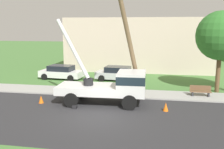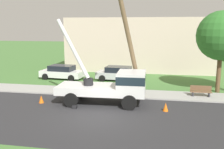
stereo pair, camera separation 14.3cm
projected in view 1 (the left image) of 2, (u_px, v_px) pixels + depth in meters
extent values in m
plane|color=#477538|center=(123.00, 78.00, 27.58)|extent=(120.00, 120.00, 0.00)
cube|color=#2B2B2D|center=(97.00, 117.00, 15.98)|extent=(80.00, 8.93, 0.01)
cube|color=#9E9E99|center=(113.00, 93.00, 21.57)|extent=(80.00, 2.65, 0.10)
cube|color=silver|center=(88.00, 89.00, 18.75)|extent=(4.38, 2.54, 0.55)
cube|color=silver|center=(132.00, 83.00, 18.22)|extent=(1.98, 2.46, 1.60)
cube|color=#19232D|center=(132.00, 78.00, 18.15)|extent=(2.00, 2.48, 0.56)
cylinder|color=black|center=(88.00, 82.00, 18.65)|extent=(0.70, 0.70, 0.50)
cylinder|color=silver|center=(73.00, 48.00, 19.04)|extent=(2.92, 1.57, 4.26)
cube|color=black|center=(75.00, 107.00, 17.60)|extent=(0.31, 0.31, 0.20)
cube|color=black|center=(85.00, 96.00, 20.42)|extent=(0.31, 0.31, 0.20)
cylinder|color=black|center=(129.00, 103.00, 17.25)|extent=(1.00, 0.30, 1.00)
cylinder|color=black|center=(132.00, 93.00, 19.59)|extent=(1.00, 0.30, 1.00)
cylinder|color=black|center=(71.00, 100.00, 17.81)|extent=(1.00, 0.30, 1.00)
cylinder|color=black|center=(80.00, 91.00, 20.15)|extent=(1.00, 0.30, 1.00)
cylinder|color=brown|center=(130.00, 42.00, 18.88)|extent=(2.15, 2.50, 8.69)
cone|color=orange|center=(166.00, 107.00, 17.07)|extent=(0.36, 0.36, 0.56)
cone|color=orange|center=(41.00, 99.00, 18.82)|extent=(0.36, 0.36, 0.56)
cone|color=orange|center=(133.00, 97.00, 19.50)|extent=(0.36, 0.36, 0.56)
cube|color=silver|center=(61.00, 74.00, 27.30)|extent=(4.54, 2.19, 0.65)
cube|color=black|center=(61.00, 68.00, 27.19)|extent=(2.60, 1.87, 0.55)
cylinder|color=black|center=(71.00, 78.00, 26.11)|extent=(0.64, 0.22, 0.64)
cylinder|color=black|center=(78.00, 75.00, 27.82)|extent=(0.64, 0.22, 0.64)
cylinder|color=black|center=(44.00, 77.00, 26.86)|extent=(0.64, 0.22, 0.64)
cylinder|color=black|center=(53.00, 74.00, 28.57)|extent=(0.64, 0.22, 0.64)
cube|color=#B7B7BF|center=(118.00, 75.00, 26.52)|extent=(4.52, 2.13, 0.65)
cube|color=black|center=(118.00, 69.00, 26.40)|extent=(2.58, 1.84, 0.55)
cylinder|color=black|center=(130.00, 80.00, 25.34)|extent=(0.64, 0.22, 0.64)
cylinder|color=black|center=(134.00, 76.00, 27.05)|extent=(0.64, 0.22, 0.64)
cylinder|color=black|center=(102.00, 78.00, 26.06)|extent=(0.64, 0.22, 0.64)
cylinder|color=black|center=(106.00, 75.00, 27.77)|extent=(0.64, 0.22, 0.64)
cube|color=brown|center=(201.00, 92.00, 20.30)|extent=(1.60, 0.44, 0.06)
cube|color=brown|center=(200.00, 88.00, 20.44)|extent=(1.60, 0.06, 0.40)
cube|color=#333338|center=(192.00, 94.00, 20.44)|extent=(0.10, 0.40, 0.45)
cube|color=#333338|center=(208.00, 95.00, 20.23)|extent=(0.10, 0.40, 0.45)
cylinder|color=brown|center=(219.00, 66.00, 21.59)|extent=(0.36, 0.36, 4.38)
sphere|color=#2D6B28|center=(221.00, 36.00, 21.13)|extent=(4.00, 4.00, 4.00)
cube|color=beige|center=(140.00, 44.00, 32.72)|extent=(18.00, 6.00, 6.40)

